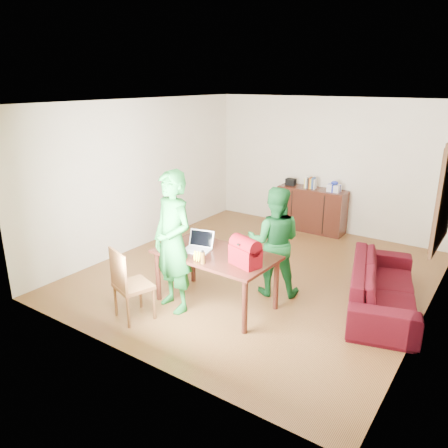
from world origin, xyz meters
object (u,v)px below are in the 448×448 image
Objects in this scene: person_near at (173,242)px; bottle at (203,257)px; sofa at (383,286)px; red_bag at (245,254)px; laptop at (197,248)px; chair at (133,298)px; table at (216,260)px; person_far at (274,241)px.

person_near is 0.49m from bottle.
person_near reaches higher than sofa.
red_bag is 2.04m from sofa.
red_bag is (0.80, -0.03, 0.10)m from laptop.
red_bag reaches higher than bottle.
sofa is (1.40, 1.35, -0.60)m from red_bag.
chair is at bearing 113.65° from sofa.
bottle is at bearing -77.68° from table.
chair reaches higher than bottle.
sofa is at bearing 61.77° from red_bag.
person_far is 3.97× the size of laptop.
red_bag reaches higher than sofa.
person_near is 4.81× the size of red_bag.
sofa is at bearing 173.19° from person_far.
laptop is at bearing 78.43° from person_near.
chair is 0.51× the size of person_near.
laptop reaches higher than sofa.
chair is 5.58× the size of bottle.
person_near reaches higher than bottle.
table is 2.33m from sofa.
table reaches higher than sofa.
laptop is 2.29× the size of bottle.
laptop is at bearing -159.63° from table.
person_far is (1.16, 1.68, 0.52)m from chair.
person_far is 0.89m from red_bag.
table is at bearing 106.73° from sofa.
red_bag reaches higher than chair.
chair reaches higher than table.
red_bag is (1.22, 0.80, 0.63)m from chair.
red_bag is at bearing -14.95° from laptop.
person_far reaches higher than chair.
red_bag is (0.54, -0.12, 0.24)m from table.
bottle is 0.54m from red_bag.
table is 0.31m from laptop.
laptop is (0.16, 0.31, -0.15)m from person_near.
chair is 2.45× the size of red_bag.
table is 0.87× the size of person_near.
bottle is 0.44× the size of red_bag.
bottle is (0.75, 0.54, 0.57)m from chair.
chair is at bearing -124.44° from table.
person_far is (0.90, 1.16, -0.16)m from person_near.
person_far is at bearing 73.86° from chair.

